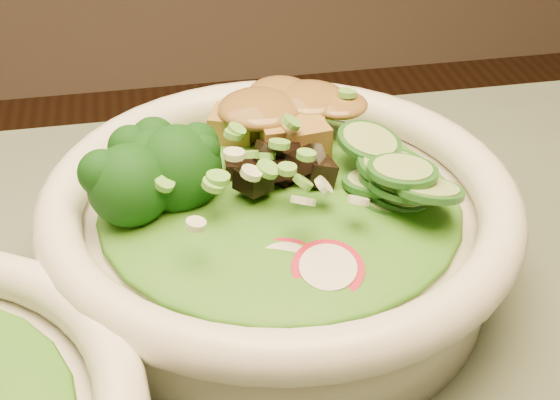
{
  "coord_description": "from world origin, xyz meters",
  "views": [
    {
      "loc": [
        0.02,
        -0.17,
        1.06
      ],
      "look_at": [
        0.09,
        0.18,
        0.81
      ],
      "focal_mm": 50.0,
      "sensor_mm": 36.0,
      "label": 1
    }
  ],
  "objects": [
    {
      "name": "cucumber_slices",
      "position": [
        0.15,
        0.16,
        0.82
      ],
      "size": [
        0.09,
        0.09,
        0.04
      ],
      "primitive_type": null,
      "rotation": [
        0.0,
        0.0,
        -0.27
      ],
      "color": "#A2C46D",
      "rests_on": "salad_bowl"
    },
    {
      "name": "broccoli_florets",
      "position": [
        0.03,
        0.19,
        0.83
      ],
      "size": [
        0.1,
        0.09,
        0.04
      ],
      "primitive_type": null,
      "rotation": [
        0.0,
        0.0,
        -0.27
      ],
      "color": "black",
      "rests_on": "salad_bowl"
    },
    {
      "name": "peanut_sauce",
      "position": [
        0.1,
        0.24,
        0.83
      ],
      "size": [
        0.07,
        0.06,
        0.02
      ],
      "primitive_type": "ellipsoid",
      "color": "brown",
      "rests_on": "tofu_cubes"
    },
    {
      "name": "lettuce_bed",
      "position": [
        0.09,
        0.18,
        0.81
      ],
      "size": [
        0.2,
        0.2,
        0.02
      ],
      "primitive_type": "ellipsoid",
      "color": "#296A16",
      "rests_on": "salad_bowl"
    },
    {
      "name": "radish_slices",
      "position": [
        0.08,
        0.11,
        0.81
      ],
      "size": [
        0.12,
        0.07,
        0.02
      ],
      "primitive_type": null,
      "rotation": [
        0.0,
        0.0,
        -0.27
      ],
      "color": "#A00C22",
      "rests_on": "salad_bowl"
    },
    {
      "name": "mushroom_heap",
      "position": [
        0.09,
        0.19,
        0.82
      ],
      "size": [
        0.09,
        0.09,
        0.04
      ],
      "primitive_type": null,
      "rotation": [
        0.0,
        0.0,
        -0.27
      ],
      "color": "black",
      "rests_on": "salad_bowl"
    },
    {
      "name": "salad_bowl",
      "position": [
        0.09,
        0.18,
        0.79
      ],
      "size": [
        0.27,
        0.27,
        0.07
      ],
      "rotation": [
        0.0,
        0.0,
        -0.27
      ],
      "color": "silver",
      "rests_on": "dining_table"
    },
    {
      "name": "scallion_garnish",
      "position": [
        0.09,
        0.18,
        0.83
      ],
      "size": [
        0.19,
        0.19,
        0.02
      ],
      "primitive_type": null,
      "color": "#64B03E",
      "rests_on": "salad_bowl"
    },
    {
      "name": "tofu_cubes",
      "position": [
        0.1,
        0.24,
        0.82
      ],
      "size": [
        0.1,
        0.08,
        0.04
      ],
      "primitive_type": null,
      "rotation": [
        0.0,
        0.0,
        -0.27
      ],
      "color": "olive",
      "rests_on": "salad_bowl"
    }
  ]
}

